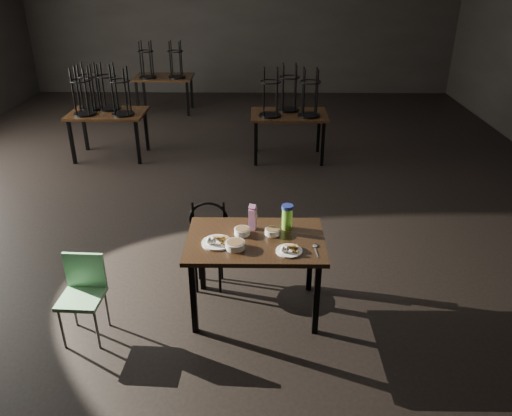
{
  "coord_description": "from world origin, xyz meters",
  "views": [
    {
      "loc": [
        0.5,
        -6.25,
        2.91
      ],
      "look_at": [
        0.45,
        -2.1,
        0.85
      ],
      "focal_mm": 35.0,
      "sensor_mm": 36.0,
      "label": 1
    }
  ],
  "objects_px": {
    "juice_carton": "(253,217)",
    "main_table": "(255,247)",
    "water_bottle": "(287,217)",
    "bentwood_chair": "(208,238)",
    "school_chair": "(83,289)"
  },
  "relations": [
    {
      "from": "juice_carton",
      "to": "bentwood_chair",
      "type": "bearing_deg",
      "value": 150.0
    },
    {
      "from": "juice_carton",
      "to": "water_bottle",
      "type": "distance_m",
      "value": 0.31
    },
    {
      "from": "juice_carton",
      "to": "school_chair",
      "type": "distance_m",
      "value": 1.56
    },
    {
      "from": "school_chair",
      "to": "main_table",
      "type": "bearing_deg",
      "value": 16.25
    },
    {
      "from": "main_table",
      "to": "juice_carton",
      "type": "relative_size",
      "value": 4.9
    },
    {
      "from": "main_table",
      "to": "water_bottle",
      "type": "bearing_deg",
      "value": 34.21
    },
    {
      "from": "bentwood_chair",
      "to": "juice_carton",
      "type": "bearing_deg",
      "value": -31.13
    },
    {
      "from": "main_table",
      "to": "bentwood_chair",
      "type": "bearing_deg",
      "value": 136.76
    },
    {
      "from": "water_bottle",
      "to": "school_chair",
      "type": "xyz_separation_m",
      "value": [
        -1.72,
        -0.53,
        -0.42
      ]
    },
    {
      "from": "main_table",
      "to": "school_chair",
      "type": "distance_m",
      "value": 1.49
    },
    {
      "from": "bentwood_chair",
      "to": "main_table",
      "type": "bearing_deg",
      "value": -44.36
    },
    {
      "from": "water_bottle",
      "to": "bentwood_chair",
      "type": "xyz_separation_m",
      "value": [
        -0.74,
        0.24,
        -0.37
      ]
    },
    {
      "from": "bentwood_chair",
      "to": "school_chair",
      "type": "relative_size",
      "value": 1.14
    },
    {
      "from": "juice_carton",
      "to": "main_table",
      "type": "bearing_deg",
      "value": -81.76
    },
    {
      "from": "water_bottle",
      "to": "school_chair",
      "type": "height_order",
      "value": "water_bottle"
    }
  ]
}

